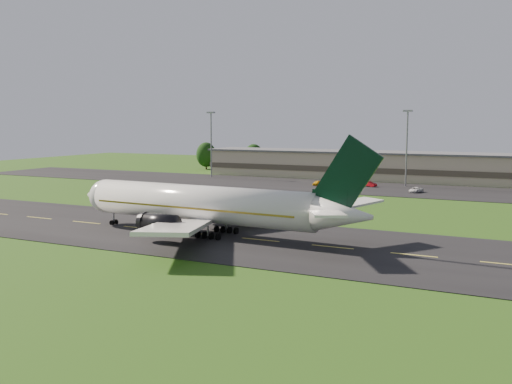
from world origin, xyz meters
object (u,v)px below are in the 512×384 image
at_px(airliner, 205,205).
at_px(light_mast_centre, 407,139).
at_px(service_vehicle_b, 369,184).
at_px(service_vehicle_c, 416,190).
at_px(service_vehicle_a, 317,183).
at_px(terminal, 422,168).
at_px(light_mast_west, 211,136).

height_order(airliner, light_mast_centre, light_mast_centre).
bearing_deg(light_mast_centre, service_vehicle_b, -149.77).
bearing_deg(service_vehicle_c, service_vehicle_a, -172.27).
xyz_separation_m(terminal, service_vehicle_b, (-10.04, -21.21, -3.19)).
relative_size(service_vehicle_b, service_vehicle_c, 0.93).
xyz_separation_m(airliner, service_vehicle_c, (19.30, 67.59, -3.92)).
bearing_deg(light_mast_centre, light_mast_west, 180.00).
bearing_deg(light_mast_west, service_vehicle_c, -10.84).
distance_m(airliner, service_vehicle_a, 72.44).
height_order(terminal, light_mast_centre, light_mast_centre).
bearing_deg(service_vehicle_a, terminal, 54.74).
bearing_deg(service_vehicle_c, light_mast_west, -174.01).
bearing_deg(light_mast_centre, airliner, -100.13).
xyz_separation_m(light_mast_west, light_mast_centre, (60.00, 0.00, 0.00)).
bearing_deg(service_vehicle_b, airliner, -165.87).
relative_size(terminal, service_vehicle_c, 31.59).
relative_size(light_mast_west, light_mast_centre, 1.00).
bearing_deg(service_vehicle_b, light_mast_west, 102.86).
bearing_deg(service_vehicle_b, light_mast_centre, -41.32).
distance_m(airliner, light_mast_centre, 81.70).
relative_size(service_vehicle_a, service_vehicle_c, 0.81).
relative_size(airliner, terminal, 0.35).
height_order(service_vehicle_b, service_vehicle_c, service_vehicle_b).
relative_size(airliner, service_vehicle_a, 13.76).
distance_m(light_mast_centre, service_vehicle_b, 15.56).
xyz_separation_m(airliner, terminal, (15.71, 96.22, -0.67)).
bearing_deg(service_vehicle_a, light_mast_west, 176.62).
bearing_deg(airliner, light_mast_centre, 82.21).
relative_size(terminal, light_mast_centre, 7.13).
bearing_deg(service_vehicle_c, service_vehicle_b, 168.28).
xyz_separation_m(light_mast_centre, service_vehicle_c, (4.99, -12.44, -12.00)).
distance_m(terminal, light_mast_west, 64.10).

